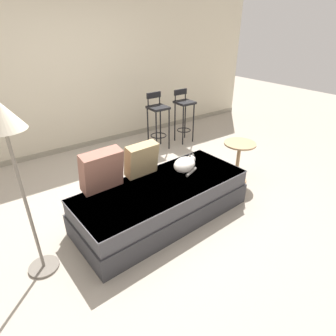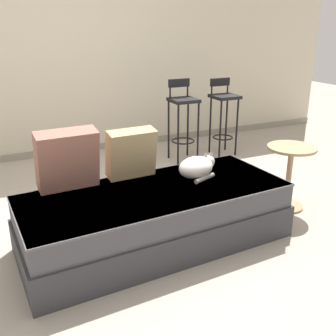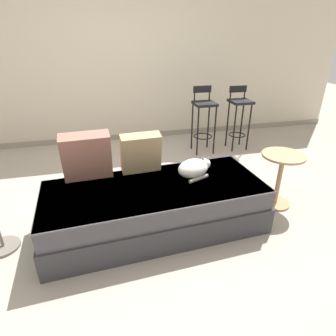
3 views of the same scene
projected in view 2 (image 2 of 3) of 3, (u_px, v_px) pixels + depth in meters
ground_plane at (138, 221)px, 3.47m from camera, size 16.00×16.00×0.00m
wall_back_panel at (72, 52)px, 4.94m from camera, size 8.00×0.10×2.60m
wall_baseboard_trim at (81, 149)px, 5.32m from camera, size 8.00×0.02×0.09m
couch at (156, 216)px, 3.05m from camera, size 2.10×0.98×0.46m
throw_pillow_corner at (67, 160)px, 2.91m from camera, size 0.46×0.27×0.47m
throw_pillow_middle at (131, 153)px, 3.15m from camera, size 0.40×0.23×0.41m
cat at (197, 167)px, 3.20m from camera, size 0.39×0.34×0.20m
bar_stool_near_window at (183, 112)px, 4.84m from camera, size 0.32×0.32×1.01m
bar_stool_by_doorway at (224, 108)px, 5.07m from camera, size 0.32×0.32×0.98m
side_table at (290, 168)px, 3.61m from camera, size 0.44×0.44×0.60m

